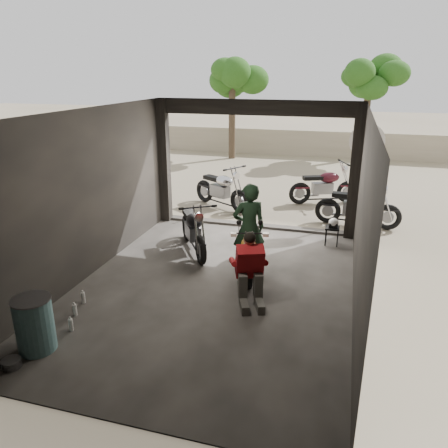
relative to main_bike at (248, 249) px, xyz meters
The scene contains 16 objects.
ground 1.03m from the main_bike, 122.02° to the right, with size 80.00×80.00×0.00m, color #7A6D56.
garage 0.91m from the main_bike, 156.37° to the right, with size 7.00×7.13×3.20m.
boundary_wall 13.26m from the main_bike, 92.03° to the left, with size 18.00×0.30×1.20m, color gray.
tree_left 12.73m from the main_bike, 106.46° to the left, with size 2.20×2.20×5.60m.
tree_right 13.79m from the main_bike, 80.03° to the left, with size 2.20×2.20×5.00m.
main_bike is the anchor object (origin of this frame).
left_bike 1.63m from the main_bike, 151.02° to the left, with size 0.74×1.80×1.22m, color black, non-canonical shape.
outside_bike_a 4.54m from the main_bike, 112.93° to the left, with size 0.79×1.92×1.30m, color black, non-canonical shape.
outside_bike_b 5.54m from the main_bike, 78.42° to the left, with size 0.78×1.88×1.27m, color #420F19, non-canonical shape.
outside_bike_c 4.10m from the main_bike, 59.42° to the left, with size 0.78×1.88×1.27m, color black, non-canonical shape.
rider 0.41m from the main_bike, 99.59° to the left, with size 0.66×0.43×1.81m, color black.
mechanic 1.21m from the main_bike, 74.92° to the right, with size 0.62×0.85×1.22m, color #AD1717, non-canonical shape.
stool 2.54m from the main_bike, 52.86° to the left, with size 0.32×0.32×0.44m.
helmet 2.55m from the main_bike, 52.77° to the left, with size 0.23×0.24×0.21m, color white.
oil_drum 4.05m from the main_bike, 125.44° to the right, with size 0.53×0.53×0.83m, color #416A6D.
sign_post 4.53m from the main_bike, 60.51° to the left, with size 0.87×0.08×2.62m.
Camera 1 is at (2.19, -6.97, 3.83)m, focal length 35.00 mm.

